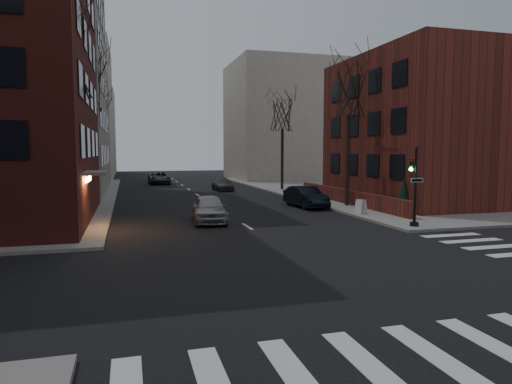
% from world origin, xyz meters
% --- Properties ---
extents(ground, '(160.00, 160.00, 0.00)m').
position_xyz_m(ground, '(0.00, 0.00, 0.00)').
color(ground, black).
rests_on(ground, ground).
extents(sidewalk_far_right, '(44.00, 44.00, 0.15)m').
position_xyz_m(sidewalk_far_right, '(29.00, 30.00, 0.07)').
color(sidewalk_far_right, gray).
rests_on(sidewalk_far_right, ground).
extents(building_right_brick, '(12.00, 14.00, 11.00)m').
position_xyz_m(building_right_brick, '(16.50, 19.00, 5.50)').
color(building_right_brick, maroon).
rests_on(building_right_brick, ground).
extents(low_wall_right, '(0.35, 16.00, 1.00)m').
position_xyz_m(low_wall_right, '(9.30, 19.00, 0.65)').
color(low_wall_right, maroon).
rests_on(low_wall_right, sidewalk_far_right).
extents(building_distant_la, '(14.00, 16.00, 18.00)m').
position_xyz_m(building_distant_la, '(-15.00, 55.00, 9.00)').
color(building_distant_la, beige).
rests_on(building_distant_la, ground).
extents(building_distant_ra, '(14.00, 14.00, 16.00)m').
position_xyz_m(building_distant_ra, '(15.00, 50.00, 8.00)').
color(building_distant_ra, beige).
rests_on(building_distant_ra, ground).
extents(building_distant_lb, '(10.00, 12.00, 14.00)m').
position_xyz_m(building_distant_lb, '(-13.00, 72.00, 7.00)').
color(building_distant_lb, beige).
rests_on(building_distant_lb, ground).
extents(traffic_signal, '(0.76, 0.44, 4.00)m').
position_xyz_m(traffic_signal, '(7.94, 8.99, 1.91)').
color(traffic_signal, black).
rests_on(traffic_signal, sidewalk_far_right).
extents(tree_left_a, '(4.18, 4.18, 10.26)m').
position_xyz_m(tree_left_a, '(-8.80, 14.00, 8.47)').
color(tree_left_a, '#2D231C').
rests_on(tree_left_a, sidewalk_far_left).
extents(tree_left_b, '(4.40, 4.40, 10.80)m').
position_xyz_m(tree_left_b, '(-8.80, 26.00, 8.91)').
color(tree_left_b, '#2D231C').
rests_on(tree_left_b, sidewalk_far_left).
extents(tree_left_c, '(3.96, 3.96, 9.72)m').
position_xyz_m(tree_left_c, '(-8.80, 40.00, 8.03)').
color(tree_left_c, '#2D231C').
rests_on(tree_left_c, sidewalk_far_left).
extents(tree_right_a, '(3.96, 3.96, 9.72)m').
position_xyz_m(tree_right_a, '(8.80, 18.00, 8.03)').
color(tree_right_a, '#2D231C').
rests_on(tree_right_a, sidewalk_far_right).
extents(tree_right_b, '(3.74, 3.74, 9.18)m').
position_xyz_m(tree_right_b, '(8.80, 32.00, 7.59)').
color(tree_right_b, '#2D231C').
rests_on(tree_right_b, sidewalk_far_right).
extents(streetlamp_near, '(0.36, 0.36, 6.28)m').
position_xyz_m(streetlamp_near, '(-8.20, 22.00, 4.24)').
color(streetlamp_near, black).
rests_on(streetlamp_near, sidewalk_far_left).
extents(streetlamp_far, '(0.36, 0.36, 6.28)m').
position_xyz_m(streetlamp_far, '(-8.20, 42.00, 4.24)').
color(streetlamp_far, black).
rests_on(streetlamp_far, sidewalk_far_left).
extents(parked_sedan, '(1.91, 4.63, 1.49)m').
position_xyz_m(parked_sedan, '(5.99, 18.78, 0.75)').
color(parked_sedan, black).
rests_on(parked_sedan, ground).
extents(car_lane_silver, '(2.27, 4.63, 1.52)m').
position_xyz_m(car_lane_silver, '(-1.67, 14.06, 0.76)').
color(car_lane_silver, '#9B9CA1').
rests_on(car_lane_silver, ground).
extents(car_lane_gray, '(1.75, 4.23, 1.22)m').
position_xyz_m(car_lane_gray, '(3.07, 33.58, 0.61)').
color(car_lane_gray, '#3C3C41').
rests_on(car_lane_gray, ground).
extents(car_lane_far, '(2.51, 5.21, 1.43)m').
position_xyz_m(car_lane_far, '(-2.44, 44.37, 0.72)').
color(car_lane_far, '#393A3E').
rests_on(car_lane_far, ground).
extents(sandwich_board, '(0.54, 0.64, 0.87)m').
position_xyz_m(sandwich_board, '(7.65, 13.91, 0.59)').
color(sandwich_board, white).
rests_on(sandwich_board, sidewalk_far_right).
extents(evergreen_shrub, '(1.47, 1.47, 2.14)m').
position_xyz_m(evergreen_shrub, '(10.38, 13.56, 1.22)').
color(evergreen_shrub, black).
rests_on(evergreen_shrub, sidewalk_far_right).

